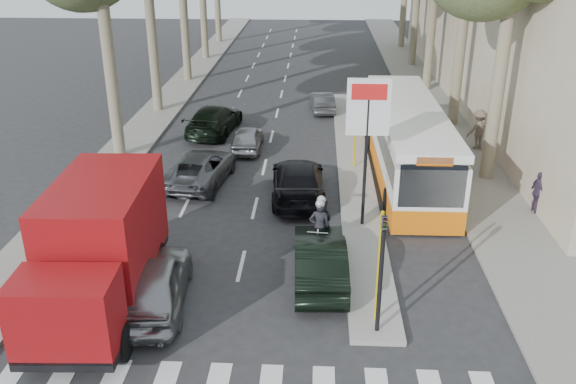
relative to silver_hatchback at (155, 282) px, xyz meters
name	(u,v)px	position (x,y,z in m)	size (l,w,h in m)	color
ground	(263,301)	(3.12, 0.39, -0.78)	(120.00, 120.00, 0.00)	#28282B
sidewalk_right	(424,93)	(11.72, 25.39, -0.72)	(3.20, 70.00, 0.12)	gray
median_left	(187,80)	(-4.88, 28.39, -0.72)	(2.40, 64.00, 0.12)	gray
traffic_island	(354,167)	(6.37, 11.39, -0.70)	(1.50, 26.00, 0.16)	gray
billboard	(367,132)	(6.37, 5.39, 2.92)	(1.50, 12.10, 5.60)	yellow
traffic_light_island	(382,255)	(6.37, -1.11, 1.70)	(0.16, 0.41, 3.60)	black
silver_hatchback	(155,282)	(0.00, 0.00, 0.00)	(1.85, 4.59, 1.57)	#999AA0
dark_hatchback	(320,259)	(4.80, 1.67, -0.04)	(1.57, 4.52, 1.49)	black
queue_car_a	(200,168)	(-0.38, 9.38, -0.10)	(2.27, 4.93, 1.37)	#4C4E54
queue_car_b	(298,180)	(3.90, 8.03, -0.03)	(2.11, 5.20, 1.51)	black
queue_car_c	(248,138)	(1.18, 13.76, -0.18)	(1.43, 3.55, 1.21)	gray
queue_car_d	(322,102)	(4.92, 20.91, -0.20)	(1.24, 3.55, 1.17)	#46474D
queue_car_e	(214,120)	(-0.90, 16.33, -0.03)	(2.11, 5.20, 1.51)	black
red_truck	(99,247)	(-1.49, 0.01, 1.13)	(2.84, 6.89, 3.63)	black
city_bus	(408,140)	(8.62, 10.69, 0.89)	(2.75, 12.09, 3.18)	orange
motorcycle	(320,226)	(4.81, 3.64, 0.13)	(0.90, 2.35, 2.00)	black
pedestrian_near	(538,192)	(13.12, 6.80, 0.17)	(0.98, 0.48, 1.66)	#42324B
pedestrian_far	(479,129)	(12.58, 14.19, 0.32)	(1.27, 0.56, 1.97)	#64574B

